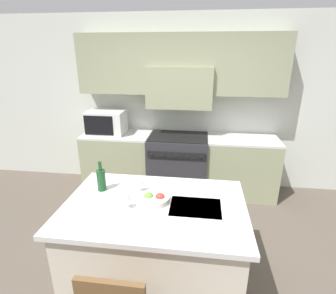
% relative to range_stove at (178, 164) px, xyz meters
% --- Properties ---
extents(ground_plane, '(10.00, 10.00, 0.00)m').
position_rel_range_stove_xyz_m(ground_plane, '(-0.00, -1.89, -0.47)').
color(ground_plane, brown).
extents(back_cabinetry, '(10.00, 0.46, 2.70)m').
position_rel_range_stove_xyz_m(back_cabinetry, '(-0.00, 0.28, 1.11)').
color(back_cabinetry, silver).
rests_on(back_cabinetry, ground_plane).
extents(back_counter, '(3.02, 0.62, 0.92)m').
position_rel_range_stove_xyz_m(back_counter, '(0.00, 0.02, -0.00)').
color(back_counter, gray).
rests_on(back_counter, ground_plane).
extents(range_stove, '(0.91, 0.70, 0.93)m').
position_rel_range_stove_xyz_m(range_stove, '(0.00, 0.00, 0.00)').
color(range_stove, '#2D2D33').
rests_on(range_stove, ground_plane).
extents(microwave, '(0.58, 0.41, 0.36)m').
position_rel_range_stove_xyz_m(microwave, '(-1.14, 0.02, 0.64)').
color(microwave, silver).
rests_on(microwave, back_counter).
extents(kitchen_island, '(1.60, 1.07, 0.89)m').
position_rel_range_stove_xyz_m(kitchen_island, '(-0.04, -1.86, -0.02)').
color(kitchen_island, beige).
rests_on(kitchen_island, ground_plane).
extents(wine_bottle, '(0.08, 0.08, 0.30)m').
position_rel_range_stove_xyz_m(wine_bottle, '(-0.58, -1.68, 0.54)').
color(wine_bottle, '#194723').
rests_on(wine_bottle, kitchen_island).
extents(wine_glass_near, '(0.07, 0.07, 0.19)m').
position_rel_range_stove_xyz_m(wine_glass_near, '(-0.26, -1.95, 0.55)').
color(wine_glass_near, white).
rests_on(wine_glass_near, kitchen_island).
extents(wine_glass_far, '(0.07, 0.07, 0.19)m').
position_rel_range_stove_xyz_m(wine_glass_far, '(-0.21, -1.66, 0.55)').
color(wine_glass_far, white).
rests_on(wine_glass_far, kitchen_island).
extents(fruit_bowl, '(0.27, 0.27, 0.09)m').
position_rel_range_stove_xyz_m(fruit_bowl, '(-0.04, -1.82, 0.46)').
color(fruit_bowl, silver).
rests_on(fruit_bowl, kitchen_island).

